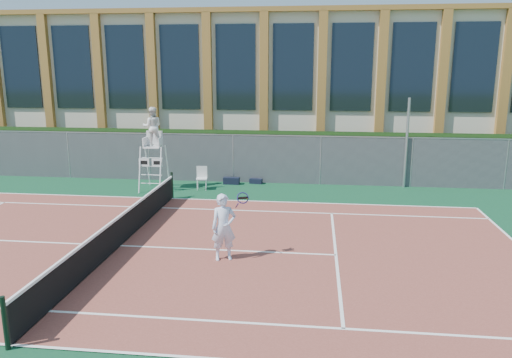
# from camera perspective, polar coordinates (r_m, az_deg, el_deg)

# --- Properties ---
(ground) EXTENTS (120.00, 120.00, 0.00)m
(ground) POSITION_cam_1_polar(r_m,az_deg,el_deg) (15.62, -15.26, -7.47)
(ground) COLOR #233814
(apron) EXTENTS (36.00, 20.00, 0.01)m
(apron) POSITION_cam_1_polar(r_m,az_deg,el_deg) (16.49, -13.97, -6.28)
(apron) COLOR #0D3C27
(apron) RESTS_ON ground
(tennis_court) EXTENTS (23.77, 10.97, 0.02)m
(tennis_court) POSITION_cam_1_polar(r_m,az_deg,el_deg) (15.61, -15.27, -7.40)
(tennis_court) COLOR brown
(tennis_court) RESTS_ON apron
(tennis_net) EXTENTS (0.10, 11.30, 1.10)m
(tennis_net) POSITION_cam_1_polar(r_m,az_deg,el_deg) (15.45, -15.38, -5.60)
(tennis_net) COLOR black
(tennis_net) RESTS_ON ground
(fence) EXTENTS (40.00, 0.06, 2.20)m
(fence) POSITION_cam_1_polar(r_m,az_deg,el_deg) (23.44, -7.46, 2.40)
(fence) COLOR #595E60
(fence) RESTS_ON ground
(hedge) EXTENTS (40.00, 1.40, 2.20)m
(hedge) POSITION_cam_1_polar(r_m,az_deg,el_deg) (24.58, -6.78, 2.91)
(hedge) COLOR black
(hedge) RESTS_ON ground
(building) EXTENTS (45.00, 10.60, 8.22)m
(building) POSITION_cam_1_polar(r_m,az_deg,el_deg) (32.02, -3.58, 10.74)
(building) COLOR beige
(building) RESTS_ON ground
(steel_pole) EXTENTS (0.12, 0.12, 3.96)m
(steel_pole) POSITION_cam_1_polar(r_m,az_deg,el_deg) (22.84, 16.82, 3.93)
(steel_pole) COLOR #9EA0A5
(steel_pole) RESTS_ON ground
(umpire_chair) EXTENTS (1.01, 1.56, 3.63)m
(umpire_chair) POSITION_cam_1_polar(r_m,az_deg,el_deg) (21.88, -11.75, 5.62)
(umpire_chair) COLOR white
(umpire_chair) RESTS_ON ground
(plastic_chair) EXTENTS (0.53, 0.53, 1.00)m
(plastic_chair) POSITION_cam_1_polar(r_m,az_deg,el_deg) (21.91, -6.21, 0.37)
(plastic_chair) COLOR silver
(plastic_chair) RESTS_ON apron
(sports_bag_near) EXTENTS (0.74, 0.31, 0.31)m
(sports_bag_near) POSITION_cam_1_polar(r_m,az_deg,el_deg) (22.80, -2.83, -0.20)
(sports_bag_near) COLOR black
(sports_bag_near) RESTS_ON apron
(sports_bag_far) EXTENTS (0.60, 0.32, 0.23)m
(sports_bag_far) POSITION_cam_1_polar(r_m,az_deg,el_deg) (22.89, -0.01, -0.24)
(sports_bag_far) COLOR black
(sports_bag_far) RESTS_ON apron
(tennis_player) EXTENTS (1.08, 0.79, 1.87)m
(tennis_player) POSITION_cam_1_polar(r_m,az_deg,el_deg) (13.78, -3.70, -5.50)
(tennis_player) COLOR silver
(tennis_player) RESTS_ON tennis_court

